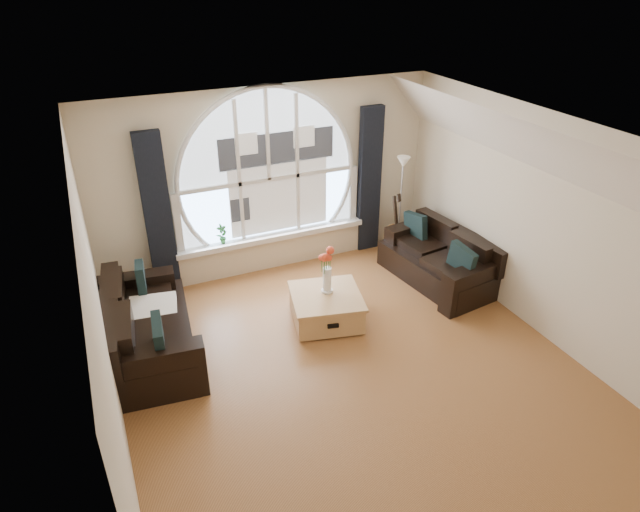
{
  "coord_description": "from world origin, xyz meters",
  "views": [
    {
      "loc": [
        -2.34,
        -4.39,
        4.22
      ],
      "look_at": [
        0.0,
        0.9,
        1.05
      ],
      "focal_mm": 31.03,
      "sensor_mm": 36.0,
      "label": 1
    }
  ],
  "objects_px": {
    "coffee_chest": "(326,306)",
    "potted_plant": "(222,234)",
    "sofa_right": "(439,256)",
    "sofa_left": "(148,326)",
    "vase_flowers": "(327,265)",
    "floor_lamp": "(400,207)",
    "guitar": "(393,223)"
  },
  "relations": [
    {
      "from": "coffee_chest",
      "to": "potted_plant",
      "type": "relative_size",
      "value": 2.97
    },
    {
      "from": "sofa_right",
      "to": "coffee_chest",
      "type": "bearing_deg",
      "value": -179.59
    },
    {
      "from": "sofa_left",
      "to": "coffee_chest",
      "type": "distance_m",
      "value": 2.2
    },
    {
      "from": "vase_flowers",
      "to": "floor_lamp",
      "type": "xyz_separation_m",
      "value": [
        1.77,
        1.17,
        0.02
      ]
    },
    {
      "from": "sofa_right",
      "to": "coffee_chest",
      "type": "relative_size",
      "value": 1.96
    },
    {
      "from": "potted_plant",
      "to": "guitar",
      "type": "bearing_deg",
      "value": -8.13
    },
    {
      "from": "coffee_chest",
      "to": "guitar",
      "type": "xyz_separation_m",
      "value": [
        1.72,
        1.26,
        0.31
      ]
    },
    {
      "from": "sofa_right",
      "to": "guitar",
      "type": "height_order",
      "value": "guitar"
    },
    {
      "from": "coffee_chest",
      "to": "sofa_left",
      "type": "bearing_deg",
      "value": -172.79
    },
    {
      "from": "coffee_chest",
      "to": "vase_flowers",
      "type": "height_order",
      "value": "vase_flowers"
    },
    {
      "from": "floor_lamp",
      "to": "guitar",
      "type": "height_order",
      "value": "floor_lamp"
    },
    {
      "from": "floor_lamp",
      "to": "sofa_right",
      "type": "bearing_deg",
      "value": -84.77
    },
    {
      "from": "vase_flowers",
      "to": "floor_lamp",
      "type": "relative_size",
      "value": 0.44
    },
    {
      "from": "coffee_chest",
      "to": "guitar",
      "type": "bearing_deg",
      "value": 49.18
    },
    {
      "from": "floor_lamp",
      "to": "potted_plant",
      "type": "relative_size",
      "value": 5.38
    },
    {
      "from": "sofa_right",
      "to": "potted_plant",
      "type": "height_order",
      "value": "potted_plant"
    },
    {
      "from": "sofa_left",
      "to": "guitar",
      "type": "bearing_deg",
      "value": 21.06
    },
    {
      "from": "coffee_chest",
      "to": "vase_flowers",
      "type": "bearing_deg",
      "value": 70.69
    },
    {
      "from": "vase_flowers",
      "to": "guitar",
      "type": "xyz_separation_m",
      "value": [
        1.68,
        1.19,
        -0.25
      ]
    },
    {
      "from": "sofa_right",
      "to": "potted_plant",
      "type": "distance_m",
      "value": 3.12
    },
    {
      "from": "coffee_chest",
      "to": "sofa_right",
      "type": "bearing_deg",
      "value": 21.11
    },
    {
      "from": "sofa_right",
      "to": "sofa_left",
      "type": "bearing_deg",
      "value": 172.99
    },
    {
      "from": "vase_flowers",
      "to": "coffee_chest",
      "type": "bearing_deg",
      "value": -122.34
    },
    {
      "from": "vase_flowers",
      "to": "guitar",
      "type": "distance_m",
      "value": 2.07
    },
    {
      "from": "sofa_left",
      "to": "floor_lamp",
      "type": "height_order",
      "value": "floor_lamp"
    },
    {
      "from": "coffee_chest",
      "to": "floor_lamp",
      "type": "xyz_separation_m",
      "value": [
        1.81,
        1.24,
        0.58
      ]
    },
    {
      "from": "coffee_chest",
      "to": "floor_lamp",
      "type": "bearing_deg",
      "value": 47.38
    },
    {
      "from": "sofa_right",
      "to": "vase_flowers",
      "type": "height_order",
      "value": "vase_flowers"
    },
    {
      "from": "sofa_left",
      "to": "potted_plant",
      "type": "height_order",
      "value": "potted_plant"
    },
    {
      "from": "sofa_left",
      "to": "vase_flowers",
      "type": "xyz_separation_m",
      "value": [
        2.23,
        -0.16,
        0.38
      ]
    },
    {
      "from": "floor_lamp",
      "to": "guitar",
      "type": "xyz_separation_m",
      "value": [
        -0.09,
        0.02,
        -0.27
      ]
    },
    {
      "from": "sofa_right",
      "to": "floor_lamp",
      "type": "xyz_separation_m",
      "value": [
        -0.09,
        0.97,
        0.4
      ]
    }
  ]
}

